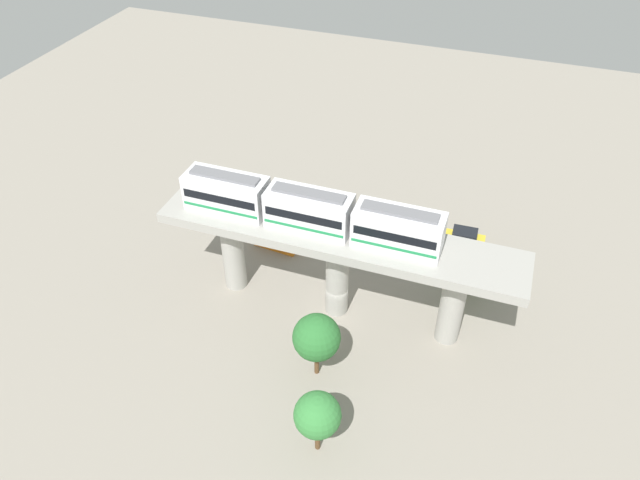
{
  "coord_description": "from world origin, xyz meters",
  "views": [
    {
      "loc": [
        34.24,
        10.61,
        37.17
      ],
      "look_at": [
        -2.5,
        -2.38,
        5.01
      ],
      "focal_mm": 33.73,
      "sensor_mm": 36.0,
      "label": 1
    }
  ],
  "objects_px": {
    "parked_car_white": "(292,202)",
    "tree_near_viaduct": "(317,338)",
    "tree_far_corner": "(471,268)",
    "train": "(309,210)",
    "parked_car_orange": "(278,240)",
    "tree_mid_lot": "(317,415)",
    "parked_car_yellow": "(463,239)"
  },
  "relations": [
    {
      "from": "parked_car_white",
      "to": "tree_near_viaduct",
      "type": "xyz_separation_m",
      "value": [
        19.08,
        9.59,
        3.21
      ]
    },
    {
      "from": "tree_near_viaduct",
      "to": "tree_far_corner",
      "type": "distance_m",
      "value": 15.73
    },
    {
      "from": "parked_car_orange",
      "to": "tree_near_viaduct",
      "type": "bearing_deg",
      "value": 38.86
    },
    {
      "from": "parked_car_white",
      "to": "tree_mid_lot",
      "type": "bearing_deg",
      "value": 34.56
    },
    {
      "from": "parked_car_orange",
      "to": "tree_far_corner",
      "type": "distance_m",
      "value": 18.17
    },
    {
      "from": "parked_car_yellow",
      "to": "tree_far_corner",
      "type": "distance_m",
      "value": 6.9
    },
    {
      "from": "train",
      "to": "parked_car_white",
      "type": "xyz_separation_m",
      "value": [
        -12.2,
        -6.54,
        -9.14
      ]
    },
    {
      "from": "tree_near_viaduct",
      "to": "parked_car_yellow",
      "type": "bearing_deg",
      "value": 157.0
    },
    {
      "from": "train",
      "to": "parked_car_orange",
      "type": "xyz_separation_m",
      "value": [
        -6.08,
        -5.54,
        -9.14
      ]
    },
    {
      "from": "tree_mid_lot",
      "to": "tree_far_corner",
      "type": "height_order",
      "value": "tree_mid_lot"
    },
    {
      "from": "tree_mid_lot",
      "to": "parked_car_orange",
      "type": "bearing_deg",
      "value": -150.35
    },
    {
      "from": "train",
      "to": "parked_car_yellow",
      "type": "xyz_separation_m",
      "value": [
        -12.05,
        11.09,
        -9.14
      ]
    },
    {
      "from": "parked_car_yellow",
      "to": "parked_car_white",
      "type": "distance_m",
      "value": 17.63
    },
    {
      "from": "parked_car_orange",
      "to": "tree_mid_lot",
      "type": "xyz_separation_m",
      "value": [
        18.98,
        10.8,
        3.01
      ]
    },
    {
      "from": "parked_car_orange",
      "to": "parked_car_white",
      "type": "distance_m",
      "value": 6.2
    },
    {
      "from": "parked_car_yellow",
      "to": "tree_near_viaduct",
      "type": "relative_size",
      "value": 0.74
    },
    {
      "from": "train",
      "to": "tree_far_corner",
      "type": "distance_m",
      "value": 15.37
    },
    {
      "from": "parked_car_orange",
      "to": "tree_far_corner",
      "type": "xyz_separation_m",
      "value": [
        0.42,
        18.03,
        2.2
      ]
    },
    {
      "from": "train",
      "to": "tree_mid_lot",
      "type": "xyz_separation_m",
      "value": [
        12.9,
        5.27,
        -6.13
      ]
    },
    {
      "from": "parked_car_orange",
      "to": "train",
      "type": "bearing_deg",
      "value": 47.66
    },
    {
      "from": "train",
      "to": "parked_car_white",
      "type": "height_order",
      "value": "train"
    },
    {
      "from": "tree_far_corner",
      "to": "train",
      "type": "bearing_deg",
      "value": -65.62
    },
    {
      "from": "tree_near_viaduct",
      "to": "tree_far_corner",
      "type": "height_order",
      "value": "tree_near_viaduct"
    },
    {
      "from": "train",
      "to": "tree_near_viaduct",
      "type": "height_order",
      "value": "train"
    },
    {
      "from": "parked_car_orange",
      "to": "parked_car_white",
      "type": "bearing_deg",
      "value": -165.35
    },
    {
      "from": "parked_car_white",
      "to": "parked_car_yellow",
      "type": "bearing_deg",
      "value": 98.88
    },
    {
      "from": "train",
      "to": "parked_car_orange",
      "type": "relative_size",
      "value": 4.71
    },
    {
      "from": "train",
      "to": "parked_car_white",
      "type": "distance_m",
      "value": 16.59
    },
    {
      "from": "tree_mid_lot",
      "to": "train",
      "type": "bearing_deg",
      "value": -157.79
    },
    {
      "from": "parked_car_yellow",
      "to": "tree_mid_lot",
      "type": "xyz_separation_m",
      "value": [
        24.95,
        -5.82,
        3.01
      ]
    },
    {
      "from": "parked_car_white",
      "to": "train",
      "type": "bearing_deg",
      "value": 37.57
    },
    {
      "from": "parked_car_orange",
      "to": "tree_near_viaduct",
      "type": "distance_m",
      "value": 15.88
    }
  ]
}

